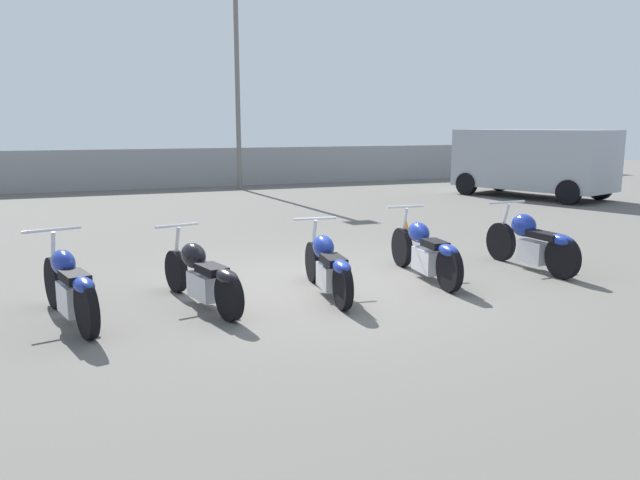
# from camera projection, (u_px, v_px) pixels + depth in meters

# --- Properties ---
(ground_plane) EXTENTS (60.00, 60.00, 0.00)m
(ground_plane) POSITION_uv_depth(u_px,v_px,m) (320.00, 286.00, 8.62)
(ground_plane) COLOR #5B5954
(fence_back) EXTENTS (40.00, 0.04, 1.39)m
(fence_back) POSITION_uv_depth(u_px,v_px,m) (168.00, 169.00, 21.86)
(fence_back) COLOR gray
(fence_back) RESTS_ON ground_plane
(light_pole_left) EXTENTS (0.70, 0.35, 7.10)m
(light_pole_left) POSITION_uv_depth(u_px,v_px,m) (237.00, 64.00, 20.96)
(light_pole_left) COLOR slate
(light_pole_left) RESTS_ON ground_plane
(motorcycle_slot_0) EXTENTS (0.78, 1.96, 0.99)m
(motorcycle_slot_0) POSITION_uv_depth(u_px,v_px,m) (70.00, 287.00, 6.95)
(motorcycle_slot_0) COLOR black
(motorcycle_slot_0) RESTS_ON ground_plane
(motorcycle_slot_1) EXTENTS (0.77, 2.05, 0.93)m
(motorcycle_slot_1) POSITION_uv_depth(u_px,v_px,m) (202.00, 275.00, 7.60)
(motorcycle_slot_1) COLOR black
(motorcycle_slot_1) RESTS_ON ground_plane
(motorcycle_slot_2) EXTENTS (0.61, 1.98, 0.94)m
(motorcycle_slot_2) POSITION_uv_depth(u_px,v_px,m) (328.00, 266.00, 8.09)
(motorcycle_slot_2) COLOR black
(motorcycle_slot_2) RESTS_ON ground_plane
(motorcycle_slot_3) EXTENTS (0.59, 2.19, 0.98)m
(motorcycle_slot_3) POSITION_uv_depth(u_px,v_px,m) (425.00, 251.00, 8.96)
(motorcycle_slot_3) COLOR black
(motorcycle_slot_3) RESTS_ON ground_plane
(motorcycle_slot_4) EXTENTS (0.70, 1.98, 0.99)m
(motorcycle_slot_4) POSITION_uv_depth(u_px,v_px,m) (532.00, 242.00, 9.53)
(motorcycle_slot_4) COLOR black
(motorcycle_slot_4) RESTS_ON ground_plane
(parked_van) EXTENTS (3.42, 5.02, 2.06)m
(parked_van) POSITION_uv_depth(u_px,v_px,m) (533.00, 160.00, 19.07)
(parked_van) COLOR #999EA8
(parked_van) RESTS_ON ground_plane
(traffic_cone_near) EXTENTS (0.30, 0.30, 0.54)m
(traffic_cone_near) POSITION_uv_depth(u_px,v_px,m) (406.00, 234.00, 11.13)
(traffic_cone_near) COLOR orange
(traffic_cone_near) RESTS_ON ground_plane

